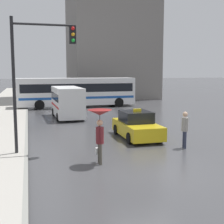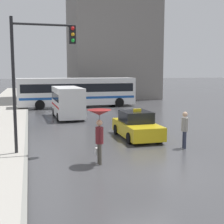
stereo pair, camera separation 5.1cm
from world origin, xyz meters
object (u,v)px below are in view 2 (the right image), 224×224
object	(u,v)px
pedestrian_man	(185,126)
traffic_light	(37,62)
taxi	(137,126)
pedestrian_with_umbrella	(99,122)
ambulance_van	(68,101)
city_bus	(77,91)

from	to	relation	value
pedestrian_man	traffic_light	xyz separation A→B (m)	(-6.88, 0.70, 3.06)
taxi	pedestrian_with_umbrella	distance (m)	5.49
taxi	traffic_light	xyz separation A→B (m)	(-5.42, -2.18, 3.47)
ambulance_van	pedestrian_man	xyz separation A→B (m)	(4.30, -11.57, -0.29)
taxi	traffic_light	bearing A→B (deg)	21.94
taxi	traffic_light	size ratio (longest dim) A/B	0.67
traffic_light	city_bus	bearing A→B (deg)	76.23
ambulance_van	pedestrian_man	size ratio (longest dim) A/B	2.84
pedestrian_with_umbrella	city_bus	bearing A→B (deg)	-7.45
taxi	ambulance_van	xyz separation A→B (m)	(-2.85, 8.70, 0.69)
taxi	ambulance_van	size ratio (longest dim) A/B	0.79
pedestrian_with_umbrella	pedestrian_man	bearing A→B (deg)	-73.32
taxi	pedestrian_man	bearing A→B (deg)	116.85
city_bus	traffic_light	xyz separation A→B (m)	(-4.47, -18.26, 2.45)
city_bus	traffic_light	bearing A→B (deg)	-16.21
ambulance_van	pedestrian_man	bearing A→B (deg)	108.67
taxi	ambulance_van	world-z (taller)	ambulance_van
taxi	pedestrian_with_umbrella	size ratio (longest dim) A/B	1.82
taxi	ambulance_van	bearing A→B (deg)	-71.87
pedestrian_with_umbrella	pedestrian_man	xyz separation A→B (m)	(4.60, 1.49, -0.66)
ambulance_van	traffic_light	world-z (taller)	traffic_light
taxi	pedestrian_with_umbrella	xyz separation A→B (m)	(-3.14, -4.37, 1.06)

